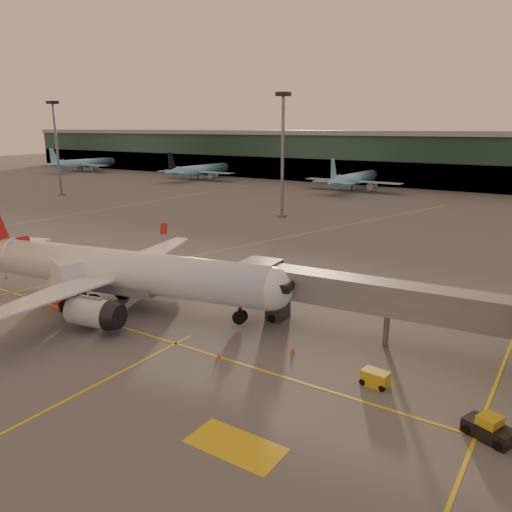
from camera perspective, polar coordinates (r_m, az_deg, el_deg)
The scene contains 15 objects.
ground at distance 46.02m, azimuth -18.11°, elevation -10.24°, with size 600.00×600.00×0.00m, color #4C4F54.
taxi_markings at distance 83.04m, azimuth 2.96°, elevation 1.48°, with size 100.12×173.00×0.01m.
terminal at distance 170.75m, azimuth 22.36°, elevation 10.11°, with size 400.00×20.00×17.60m.
mast_west_far at distance 151.35m, azimuth -21.86°, elevation 12.05°, with size 2.40×2.40×25.60m.
mast_west_near at distance 105.95m, azimuth 3.07°, elevation 12.41°, with size 2.40×2.40×25.60m.
distant_aircraft_row at distance 154.50m, azimuth 12.55°, elevation 7.21°, with size 290.00×34.00×13.00m.
main_airplane at distance 54.80m, azimuth -15.93°, elevation -1.65°, with size 40.33×36.63×12.25m.
jet_bridge at distance 44.38m, azimuth 16.82°, elevation -5.19°, with size 30.04×5.85×6.00m.
catering_truck at distance 57.80m, azimuth -20.85°, elevation -2.31°, with size 7.23×5.01×5.15m.
gpu_cart at distance 39.21m, azimuth 13.47°, elevation -13.47°, with size 2.10×1.37×1.17m.
pushback_tug at distance 35.66m, azimuth 25.03°, elevation -17.49°, with size 3.27×2.49×1.50m.
cone_nose at distance 43.48m, azimuth 4.21°, elevation -10.62°, with size 0.43×0.43×0.55m.
cone_tail at distance 71.20m, azimuth -26.62°, elevation -2.08°, with size 0.43×0.43×0.54m.
cone_wing_left at distance 69.35m, azimuth -4.82°, elevation -0.99°, with size 0.38×0.38×0.48m.
cone_fwd at distance 42.52m, azimuth -4.33°, elevation -11.27°, with size 0.39×0.39×0.50m.
Camera 1 is at (33.55, -25.34, 18.70)m, focal length 35.00 mm.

